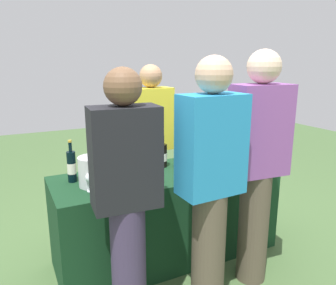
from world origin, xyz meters
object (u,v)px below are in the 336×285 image
guest_1 (211,181)px  guest_2 (258,162)px  wine_glass_5 (238,153)px  wine_glass_0 (90,178)px  wine_bottle_1 (163,155)px  wine_bottle_0 (72,166)px  wine_glass_2 (157,170)px  wine_glass_1 (143,167)px  guest_0 (126,194)px  server_pouring (152,142)px  wine_glass_3 (216,157)px  wine_glass_4 (224,159)px  ice_bucket (93,171)px  wine_bottle_3 (224,146)px  wine_bottle_2 (179,152)px

guest_1 → guest_2: size_ratio=0.97×
wine_glass_5 → wine_glass_0: bearing=-177.2°
wine_bottle_1 → wine_glass_0: (-0.69, -0.27, -0.01)m
wine_bottle_0 → wine_glass_2: (0.58, -0.28, -0.03)m
wine_glass_1 → guest_0: bearing=-122.7°
guest_0 → guest_2: 1.00m
wine_glass_1 → server_pouring: size_ratio=0.09×
wine_glass_2 → wine_glass_5: (0.84, 0.09, 0.01)m
wine_glass_1 → guest_0: (-0.31, -0.48, 0.01)m
wine_glass_3 → wine_glass_4: (0.09, -0.01, -0.02)m
wine_bottle_0 → wine_bottle_1: wine_bottle_0 is taller
wine_glass_4 → guest_1: bearing=-133.0°
wine_glass_0 → ice_bucket: bearing=64.2°
wine_bottle_0 → wine_bottle_1: size_ratio=1.11×
wine_bottle_1 → guest_1: (-0.06, -0.82, 0.05)m
wine_bottle_3 → guest_0: size_ratio=0.20×
wine_glass_3 → guest_1: (-0.42, -0.54, 0.04)m
wine_glass_3 → server_pouring: server_pouring is taller
wine_glass_0 → ice_bucket: ice_bucket is taller
wine_bottle_2 → guest_0: (-0.72, -0.66, -0.01)m
wine_bottle_0 → guest_2: bearing=-30.3°
wine_glass_4 → ice_bucket: (-1.09, 0.11, 0.02)m
wine_bottle_3 → guest_2: 0.72m
server_pouring → guest_1: (-0.15, -1.26, 0.04)m
wine_glass_0 → guest_0: bearing=-74.9°
wine_bottle_2 → wine_bottle_3: size_ratio=1.01×
wine_bottle_2 → ice_bucket: (-0.79, -0.13, -0.01)m
wine_bottle_2 → guest_1: guest_1 is taller
guest_0 → guest_1: 0.54m
wine_glass_1 → server_pouring: (0.36, 0.66, 0.01)m
ice_bucket → guest_2: bearing=-27.2°
wine_bottle_1 → wine_glass_4: wine_bottle_1 is taller
wine_bottle_1 → guest_0: size_ratio=0.18×
wine_glass_3 → wine_glass_5: (0.29, 0.07, -0.01)m
wine_glass_5 → guest_0: guest_0 is taller
wine_bottle_2 → guest_1: 0.80m
guest_1 → wine_glass_3: bearing=50.4°
wine_glass_1 → wine_glass_4: wine_glass_1 is taller
wine_bottle_0 → wine_glass_0: bearing=-72.9°
wine_glass_4 → guest_0: (-1.02, -0.42, 0.03)m
wine_glass_1 → wine_bottle_0: bearing=158.1°
wine_glass_5 → ice_bucket: 1.29m
wine_glass_2 → wine_glass_3: (0.55, 0.02, 0.02)m
ice_bucket → wine_bottle_3: bearing=6.3°
guest_0 → guest_1: bearing=-8.1°
wine_bottle_1 → wine_bottle_3: wine_bottle_3 is taller
wine_glass_4 → guest_2: bearing=-93.5°
wine_glass_3 → wine_bottle_3: bearing=42.6°
wine_glass_4 → guest_0: 1.11m
wine_glass_3 → guest_2: guest_2 is taller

